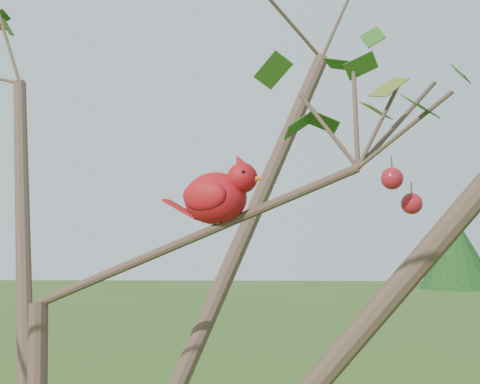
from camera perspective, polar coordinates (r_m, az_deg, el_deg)
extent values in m
sphere|color=maroon|center=(1.16, 15.97, -1.06)|extent=(0.04, 0.04, 0.04)
sphere|color=maroon|center=(1.11, 14.22, 1.25)|extent=(0.04, 0.04, 0.04)
ellipsoid|color=#9E0D14|center=(1.12, -2.36, -0.61)|extent=(0.15, 0.13, 0.10)
sphere|color=#9E0D14|center=(1.10, 0.22, 1.34)|extent=(0.07, 0.07, 0.06)
cone|color=#9E0D14|center=(1.11, -0.01, 2.78)|extent=(0.05, 0.04, 0.04)
cone|color=#D85914|center=(1.09, 1.58, 1.26)|extent=(0.03, 0.03, 0.02)
ellipsoid|color=black|center=(1.09, 1.12, 1.19)|extent=(0.03, 0.03, 0.03)
cube|color=#9E0D14|center=(1.15, -5.54, -1.65)|extent=(0.08, 0.05, 0.04)
ellipsoid|color=#9E0D14|center=(1.16, -1.77, -0.62)|extent=(0.09, 0.06, 0.06)
ellipsoid|color=#9E0D14|center=(1.09, -3.42, -0.31)|extent=(0.09, 0.06, 0.06)
cylinder|color=#3F2B21|center=(34.35, 19.88, -5.71)|extent=(0.52, 0.52, 3.49)
cone|color=#133512|center=(34.35, 19.87, -5.47)|extent=(4.07, 4.07, 3.78)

